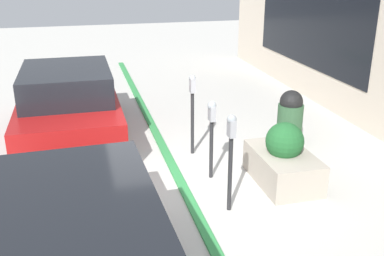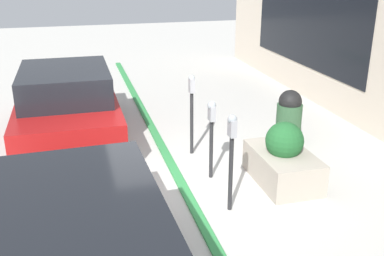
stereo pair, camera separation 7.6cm
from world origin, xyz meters
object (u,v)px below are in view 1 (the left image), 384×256
at_px(parking_meter_second, 212,125).
at_px(parking_meter_nearest, 231,147).
at_px(parking_meter_middle, 192,104).
at_px(parked_car_middle, 69,102).
at_px(trash_bin, 290,118).
at_px(planter_box, 283,160).

bearing_deg(parking_meter_second, parking_meter_nearest, 177.74).
distance_m(parking_meter_nearest, parking_meter_middle, 2.17).
bearing_deg(parking_meter_second, parked_car_middle, 42.84).
relative_size(parked_car_middle, trash_bin, 3.69).
height_order(parking_meter_middle, trash_bin, parking_meter_middle).
bearing_deg(planter_box, parking_meter_nearest, 118.46).
bearing_deg(planter_box, parking_meter_second, 67.36).
relative_size(planter_box, parked_car_middle, 0.34).
xyz_separation_m(parking_meter_middle, planter_box, (-1.54, -1.17, -0.61)).
height_order(planter_box, trash_bin, trash_bin).
distance_m(parking_meter_middle, planter_box, 2.03).
relative_size(parking_meter_nearest, parking_meter_second, 1.10).
bearing_deg(trash_bin, parked_car_middle, 70.22).
bearing_deg(trash_bin, parking_meter_second, 116.78).
height_order(parking_meter_nearest, trash_bin, parking_meter_nearest).
height_order(parking_meter_nearest, parked_car_middle, parked_car_middle).
xyz_separation_m(parking_meter_middle, trash_bin, (-0.10, -1.98, -0.43)).
distance_m(planter_box, parked_car_middle, 4.55).
xyz_separation_m(parking_meter_second, trash_bin, (0.97, -1.93, -0.39)).
distance_m(parking_meter_second, trash_bin, 2.19).
xyz_separation_m(parking_meter_second, parked_car_middle, (2.50, 2.32, -0.17)).
xyz_separation_m(parking_meter_second, planter_box, (-0.47, -1.12, -0.57)).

